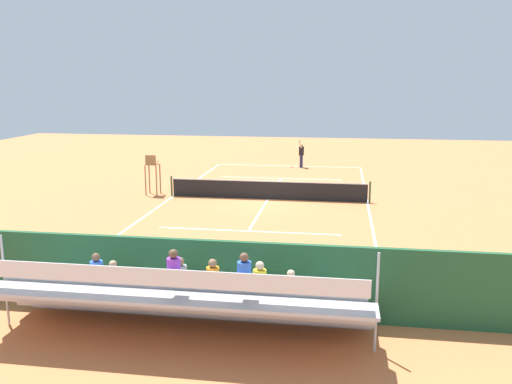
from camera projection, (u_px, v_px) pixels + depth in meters
name	position (u px, v px, depth m)	size (l,w,h in m)	color
ground_plane	(268.00, 199.00, 28.15)	(60.00, 60.00, 0.00)	#D17542
court_line_markings	(268.00, 199.00, 28.18)	(10.10, 22.20, 0.01)	white
tennis_net	(268.00, 190.00, 28.05)	(10.30, 0.10, 1.07)	black
backdrop_wall	(198.00, 276.00, 14.40)	(18.00, 0.16, 2.00)	#235633
bleacher_stand	(186.00, 298.00, 13.10)	(9.06, 2.40, 2.48)	#B2B2B7
umpire_chair	(152.00, 170.00, 29.01)	(0.67, 0.67, 2.14)	olive
courtside_bench	(317.00, 289.00, 14.73)	(1.80, 0.40, 0.93)	#234C2D
equipment_bag	(258.00, 300.00, 14.92)	(0.90, 0.36, 0.36)	black
tennis_player	(301.00, 153.00, 37.96)	(0.46, 0.56, 1.93)	navy
tennis_racket	(295.00, 167.00, 38.28)	(0.56, 0.46, 0.03)	black
tennis_ball_near	(291.00, 173.00, 35.59)	(0.07, 0.07, 0.07)	#CCDB33
tennis_ball_far	(267.00, 168.00, 37.54)	(0.07, 0.07, 0.07)	#CCDB33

